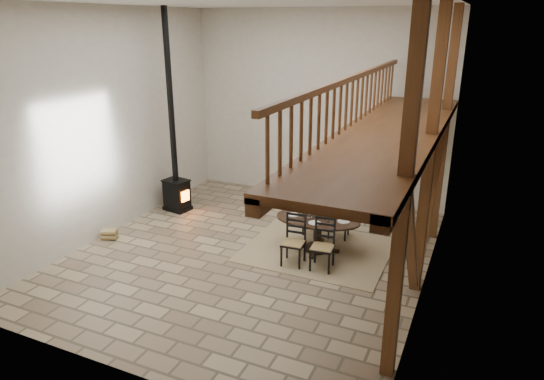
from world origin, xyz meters
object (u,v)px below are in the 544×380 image
at_px(wood_stove, 175,168).
at_px(log_basket, 180,196).
at_px(dining_table, 318,232).
at_px(log_stack, 109,234).

xyz_separation_m(wood_stove, log_basket, (-0.20, 0.41, -0.92)).
bearing_deg(log_basket, wood_stove, -63.33).
relative_size(dining_table, log_basket, 3.57).
xyz_separation_m(log_basket, log_stack, (-0.16, -2.54, -0.09)).
relative_size(wood_stove, log_basket, 8.59).
bearing_deg(dining_table, log_basket, 160.15).
relative_size(dining_table, wood_stove, 0.42).
height_order(log_basket, log_stack, log_basket).
distance_m(wood_stove, log_basket, 1.03).
distance_m(wood_stove, log_stack, 2.40).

